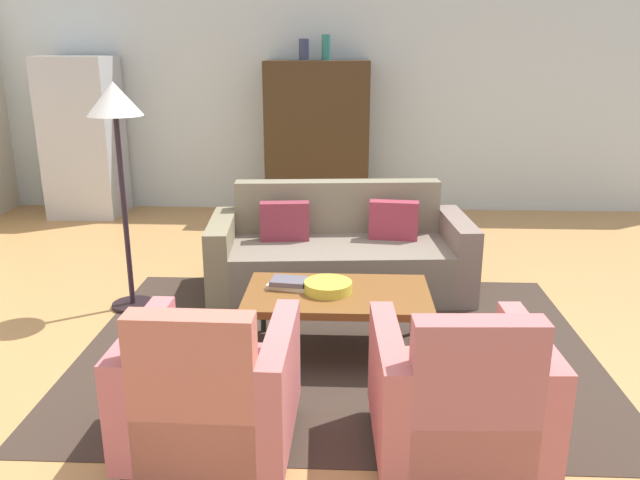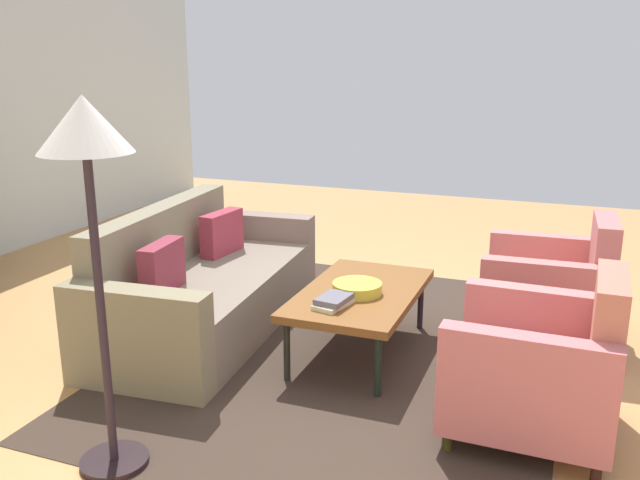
{
  "view_description": "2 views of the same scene",
  "coord_description": "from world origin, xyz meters",
  "px_view_note": "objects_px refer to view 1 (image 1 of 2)",
  "views": [
    {
      "loc": [
        -0.04,
        -3.74,
        1.96
      ],
      "look_at": [
        -0.23,
        0.39,
        0.7
      ],
      "focal_mm": 35.8,
      "sensor_mm": 36.0,
      "label": 1
    },
    {
      "loc": [
        -4.0,
        -1.1,
        1.88
      ],
      "look_at": [
        0.06,
        0.46,
        0.69
      ],
      "focal_mm": 38.09,
      "sensor_mm": 36.0,
      "label": 2
    }
  ],
  "objects_px": {
    "fruit_bowl": "(328,287)",
    "refrigerator": "(84,137)",
    "armchair_right": "(460,401)",
    "vase_tall": "(304,50)",
    "cabinet": "(317,140)",
    "book_stack": "(289,283)",
    "coffee_table": "(337,297)",
    "armchair_left": "(209,395)",
    "couch": "(339,255)",
    "vase_round": "(326,47)",
    "floor_lamp": "(116,121)"
  },
  "relations": [
    {
      "from": "coffee_table",
      "to": "cabinet",
      "type": "xyz_separation_m",
      "value": [
        -0.31,
        3.63,
        0.51
      ]
    },
    {
      "from": "fruit_bowl",
      "to": "cabinet",
      "type": "bearing_deg",
      "value": 93.84
    },
    {
      "from": "vase_round",
      "to": "floor_lamp",
      "type": "relative_size",
      "value": 0.16
    },
    {
      "from": "cabinet",
      "to": "floor_lamp",
      "type": "relative_size",
      "value": 1.05
    },
    {
      "from": "armchair_left",
      "to": "cabinet",
      "type": "bearing_deg",
      "value": 87.62
    },
    {
      "from": "armchair_left",
      "to": "fruit_bowl",
      "type": "bearing_deg",
      "value": 66.34
    },
    {
      "from": "book_stack",
      "to": "refrigerator",
      "type": "bearing_deg",
      "value": 128.28
    },
    {
      "from": "cabinet",
      "to": "vase_tall",
      "type": "distance_m",
      "value": 1.03
    },
    {
      "from": "armchair_right",
      "to": "vase_tall",
      "type": "height_order",
      "value": "vase_tall"
    },
    {
      "from": "coffee_table",
      "to": "book_stack",
      "type": "bearing_deg",
      "value": 169.31
    },
    {
      "from": "book_stack",
      "to": "cabinet",
      "type": "height_order",
      "value": "cabinet"
    },
    {
      "from": "armchair_left",
      "to": "vase_tall",
      "type": "relative_size",
      "value": 3.73
    },
    {
      "from": "book_stack",
      "to": "refrigerator",
      "type": "relative_size",
      "value": 0.16
    },
    {
      "from": "book_stack",
      "to": "cabinet",
      "type": "xyz_separation_m",
      "value": [
        0.02,
        3.57,
        0.44
      ]
    },
    {
      "from": "cabinet",
      "to": "refrigerator",
      "type": "height_order",
      "value": "refrigerator"
    },
    {
      "from": "coffee_table",
      "to": "cabinet",
      "type": "bearing_deg",
      "value": 94.82
    },
    {
      "from": "couch",
      "to": "refrigerator",
      "type": "relative_size",
      "value": 1.17
    },
    {
      "from": "floor_lamp",
      "to": "fruit_bowl",
      "type": "bearing_deg",
      "value": -24.16
    },
    {
      "from": "vase_tall",
      "to": "armchair_left",
      "type": "bearing_deg",
      "value": -91.74
    },
    {
      "from": "couch",
      "to": "armchair_right",
      "type": "relative_size",
      "value": 2.46
    },
    {
      "from": "armchair_right",
      "to": "fruit_bowl",
      "type": "height_order",
      "value": "armchair_right"
    },
    {
      "from": "vase_round",
      "to": "refrigerator",
      "type": "height_order",
      "value": "vase_round"
    },
    {
      "from": "armchair_left",
      "to": "vase_tall",
      "type": "bearing_deg",
      "value": 89.41
    },
    {
      "from": "armchair_left",
      "to": "vase_tall",
      "type": "distance_m",
      "value": 5.05
    },
    {
      "from": "fruit_bowl",
      "to": "refrigerator",
      "type": "height_order",
      "value": "refrigerator"
    },
    {
      "from": "fruit_bowl",
      "to": "cabinet",
      "type": "distance_m",
      "value": 3.67
    },
    {
      "from": "armchair_right",
      "to": "book_stack",
      "type": "bearing_deg",
      "value": 124.58
    },
    {
      "from": "armchair_right",
      "to": "cabinet",
      "type": "xyz_separation_m",
      "value": [
        -0.91,
        4.8,
        0.56
      ]
    },
    {
      "from": "book_stack",
      "to": "floor_lamp",
      "type": "xyz_separation_m",
      "value": [
        -1.29,
        0.64,
        0.99
      ]
    },
    {
      "from": "refrigerator",
      "to": "couch",
      "type": "bearing_deg",
      "value": -37.48
    },
    {
      "from": "refrigerator",
      "to": "floor_lamp",
      "type": "height_order",
      "value": "refrigerator"
    },
    {
      "from": "fruit_bowl",
      "to": "floor_lamp",
      "type": "relative_size",
      "value": 0.18
    },
    {
      "from": "coffee_table",
      "to": "armchair_right",
      "type": "xyz_separation_m",
      "value": [
        0.6,
        -1.17,
        -0.05
      ]
    },
    {
      "from": "armchair_right",
      "to": "fruit_bowl",
      "type": "distance_m",
      "value": 1.35
    },
    {
      "from": "cabinet",
      "to": "vase_tall",
      "type": "xyz_separation_m",
      "value": [
        -0.15,
        -0.0,
        1.02
      ]
    },
    {
      "from": "fruit_bowl",
      "to": "refrigerator",
      "type": "xyz_separation_m",
      "value": [
        -3.0,
        3.53,
        0.46
      ]
    },
    {
      "from": "vase_tall",
      "to": "couch",
      "type": "bearing_deg",
      "value": -79.57
    },
    {
      "from": "armchair_right",
      "to": "couch",
      "type": "bearing_deg",
      "value": 102.05
    },
    {
      "from": "armchair_right",
      "to": "refrigerator",
      "type": "xyz_separation_m",
      "value": [
        -3.66,
        4.69,
        0.58
      ]
    },
    {
      "from": "refrigerator",
      "to": "floor_lamp",
      "type": "bearing_deg",
      "value": -62.98
    },
    {
      "from": "couch",
      "to": "vase_tall",
      "type": "height_order",
      "value": "vase_tall"
    },
    {
      "from": "coffee_table",
      "to": "cabinet",
      "type": "height_order",
      "value": "cabinet"
    },
    {
      "from": "coffee_table",
      "to": "armchair_left",
      "type": "relative_size",
      "value": 1.36
    },
    {
      "from": "armchair_left",
      "to": "fruit_bowl",
      "type": "xyz_separation_m",
      "value": [
        0.54,
        1.17,
        0.12
      ]
    },
    {
      "from": "book_stack",
      "to": "vase_tall",
      "type": "relative_size",
      "value": 1.27
    },
    {
      "from": "armchair_right",
      "to": "coffee_table",
      "type": "bearing_deg",
      "value": 114.86
    },
    {
      "from": "coffee_table",
      "to": "vase_round",
      "type": "height_order",
      "value": "vase_round"
    },
    {
      "from": "couch",
      "to": "armchair_right",
      "type": "xyz_separation_m",
      "value": [
        0.61,
        -2.35,
        0.06
      ]
    },
    {
      "from": "armchair_left",
      "to": "floor_lamp",
      "type": "xyz_separation_m",
      "value": [
        -1.01,
        1.86,
        1.1
      ]
    },
    {
      "from": "armchair_left",
      "to": "refrigerator",
      "type": "relative_size",
      "value": 0.48
    }
  ]
}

